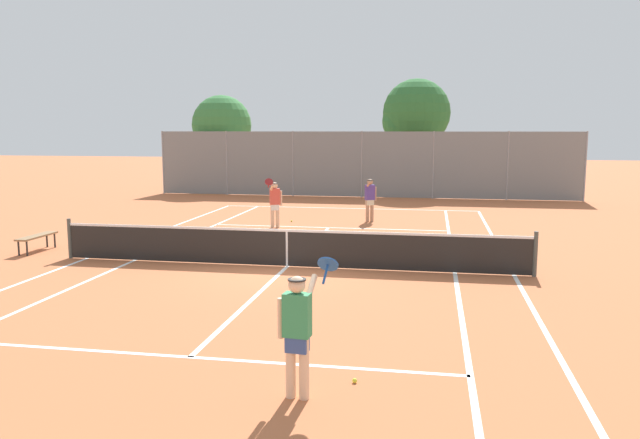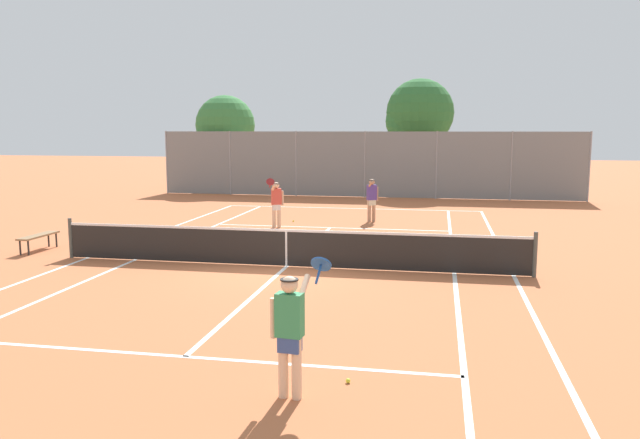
# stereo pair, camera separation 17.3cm
# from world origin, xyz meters

# --- Properties ---
(ground_plane) EXTENTS (120.00, 120.00, 0.00)m
(ground_plane) POSITION_xyz_m (0.00, 0.00, 0.00)
(ground_plane) COLOR #BC663D
(court_line_markings) EXTENTS (11.10, 23.90, 0.01)m
(court_line_markings) POSITION_xyz_m (0.00, 0.00, 0.00)
(court_line_markings) COLOR white
(court_line_markings) RESTS_ON ground
(tennis_net) EXTENTS (12.00, 0.10, 1.07)m
(tennis_net) POSITION_xyz_m (0.00, 0.00, 0.51)
(tennis_net) COLOR #474C47
(tennis_net) RESTS_ON ground
(player_near_side) EXTENTS (0.72, 0.72, 1.77)m
(player_near_side) POSITION_xyz_m (1.91, -7.50, 0.93)
(player_near_side) COLOR beige
(player_near_side) RESTS_ON ground
(player_far_left) EXTENTS (0.46, 0.88, 1.77)m
(player_far_left) POSITION_xyz_m (-1.86, 6.06, 0.93)
(player_far_left) COLOR beige
(player_far_left) RESTS_ON ground
(player_far_right) EXTENTS (0.43, 0.57, 1.60)m
(player_far_right) POSITION_xyz_m (1.27, 8.10, 0.91)
(player_far_right) COLOR tan
(player_far_right) RESTS_ON ground
(loose_tennis_ball_0) EXTENTS (0.07, 0.07, 0.07)m
(loose_tennis_ball_0) POSITION_xyz_m (2.57, -6.91, 0.03)
(loose_tennis_ball_0) COLOR #D1DB33
(loose_tennis_ball_0) RESTS_ON ground
(loose_tennis_ball_1) EXTENTS (0.07, 0.07, 0.07)m
(loose_tennis_ball_1) POSITION_xyz_m (-1.59, 7.52, 0.03)
(loose_tennis_ball_1) COLOR #D1DB33
(loose_tennis_ball_1) RESTS_ON ground
(courtside_bench) EXTENTS (0.36, 1.50, 0.47)m
(courtside_bench) POSITION_xyz_m (-7.39, 0.68, 0.41)
(courtside_bench) COLOR olive
(courtside_bench) RESTS_ON ground
(back_fence) EXTENTS (21.51, 0.08, 3.34)m
(back_fence) POSITION_xyz_m (-0.00, 16.57, 1.67)
(back_fence) COLOR gray
(back_fence) RESTS_ON ground
(tree_behind_left) EXTENTS (3.30, 3.30, 5.32)m
(tree_behind_left) POSITION_xyz_m (-8.03, 18.60, 3.58)
(tree_behind_left) COLOR brown
(tree_behind_left) RESTS_ON ground
(tree_behind_right) EXTENTS (3.62, 3.59, 6.11)m
(tree_behind_right) POSITION_xyz_m (2.48, 19.16, 4.19)
(tree_behind_right) COLOR brown
(tree_behind_right) RESTS_ON ground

